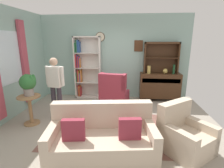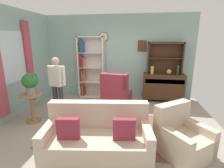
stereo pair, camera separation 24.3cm
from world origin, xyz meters
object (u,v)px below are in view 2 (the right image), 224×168
(sideboard, at_px, (163,86))
(vase_round, at_px, (169,72))
(armchair_floral, at_px, (182,139))
(person_reading, at_px, (57,83))
(sideboard_hutch, at_px, (165,53))
(wingback_chair, at_px, (116,94))
(book_stack, at_px, (106,115))
(bottle_wine, at_px, (178,70))
(bookshelf, at_px, (89,68))
(couch_floral, at_px, (98,139))
(vase_tall, at_px, (152,70))
(plant_stand, at_px, (32,105))
(potted_plant_large, at_px, (30,82))
(coffee_table, at_px, (103,118))

(sideboard, xyz_separation_m, vase_round, (0.13, -0.07, 0.50))
(armchair_floral, height_order, person_reading, person_reading)
(sideboard, distance_m, vase_round, 0.52)
(sideboard_hutch, relative_size, wingback_chair, 1.05)
(vase_round, height_order, book_stack, vase_round)
(sideboard, xyz_separation_m, book_stack, (-1.46, -2.31, -0.06))
(person_reading, bearing_deg, bottle_wine, 24.23)
(sideboard_hutch, xyz_separation_m, person_reading, (-2.90, -1.68, -0.65))
(book_stack, bearing_deg, vase_round, 54.72)
(vase_round, bearing_deg, sideboard, 152.83)
(bookshelf, distance_m, couch_floral, 3.36)
(vase_tall, bearing_deg, wingback_chair, -149.56)
(sideboard, bearing_deg, couch_floral, -116.10)
(couch_floral, bearing_deg, bookshelf, 108.47)
(plant_stand, bearing_deg, sideboard, 31.06)
(potted_plant_large, relative_size, person_reading, 0.33)
(vase_round, xyz_separation_m, book_stack, (-1.59, -2.25, -0.56))
(bottle_wine, distance_m, person_reading, 3.62)
(vase_round, distance_m, plant_stand, 4.06)
(plant_stand, bearing_deg, book_stack, -8.36)
(bookshelf, bearing_deg, bottle_wine, -3.48)
(sideboard_hutch, relative_size, armchair_floral, 1.02)
(bottle_wine, relative_size, couch_floral, 0.16)
(bookshelf, bearing_deg, vase_round, -3.34)
(sideboard, height_order, wingback_chair, wingback_chair)
(coffee_table, bearing_deg, potted_plant_large, 170.37)
(sideboard, distance_m, book_stack, 2.74)
(sideboard, bearing_deg, wingback_chair, -154.06)
(vase_tall, distance_m, bottle_wine, 0.78)
(sideboard, xyz_separation_m, plant_stand, (-3.37, -2.03, -0.07))
(armchair_floral, xyz_separation_m, plant_stand, (-3.35, 0.73, 0.15))
(vase_tall, bearing_deg, bookshelf, 175.49)
(vase_tall, relative_size, potted_plant_large, 0.49)
(sideboard, height_order, book_stack, sideboard)
(vase_tall, xyz_separation_m, vase_round, (0.52, 0.01, -0.04))
(vase_tall, bearing_deg, armchair_floral, -82.15)
(vase_tall, distance_m, wingback_chair, 1.42)
(vase_tall, relative_size, person_reading, 0.16)
(sideboard, relative_size, sideboard_hutch, 1.18)
(sideboard_hutch, distance_m, plant_stand, 4.15)
(wingback_chair, distance_m, person_reading, 1.75)
(sideboard_hutch, distance_m, book_stack, 3.04)
(couch_floral, bearing_deg, plant_stand, 152.25)
(sideboard_hutch, xyz_separation_m, plant_stand, (-3.37, -2.14, -1.12))
(sideboard_hutch, bearing_deg, plant_stand, -147.60)
(armchair_floral, relative_size, book_stack, 6.68)
(sideboard_hutch, bearing_deg, vase_round, -53.52)
(sideboard, xyz_separation_m, armchair_floral, (-0.02, -2.76, -0.22))
(armchair_floral, bearing_deg, bookshelf, 131.29)
(bottle_wine, distance_m, couch_floral, 3.56)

